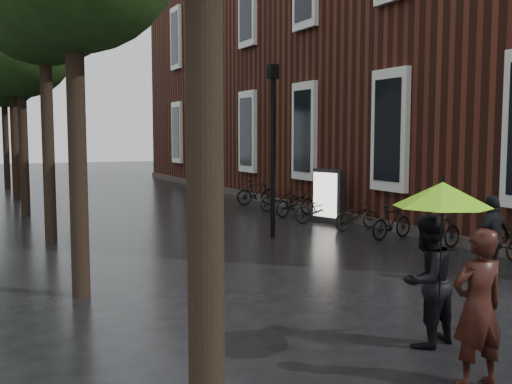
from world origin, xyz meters
TOP-DOWN VIEW (x-y plane):
  - brick_building at (10.47, 19.46)m, footprint 10.20×33.20m
  - street_trees at (-3.99, 15.91)m, footprint 4.33×34.03m
  - person_burgundy at (-0.66, 1.12)m, footprint 0.72×0.53m
  - person_black at (-0.27, 2.41)m, footprint 1.02×0.88m
  - lime_umbrella at (-0.57, 1.84)m, footprint 1.21×1.21m
  - pedestrian_walking at (3.32, 4.61)m, footprint 1.05×0.55m
  - parked_bicycles at (4.63, 12.31)m, footprint 2.14×13.11m
  - ad_lightbox at (4.67, 12.64)m, footprint 0.27×1.17m
  - lamp_post at (1.79, 10.99)m, footprint 0.25×0.25m
  - cycle_sign at (-2.60, 17.81)m, footprint 0.15×0.51m

SIDE VIEW (x-z plane):
  - parked_bicycles at x=4.63m, z-range -0.05..0.97m
  - pedestrian_walking at x=3.32m, z-range 0.00..1.71m
  - ad_lightbox at x=4.67m, z-range 0.01..1.76m
  - person_black at x=-0.27m, z-range 0.00..1.81m
  - person_burgundy at x=-0.66m, z-range 0.00..1.84m
  - cycle_sign at x=-2.60m, z-range 0.46..3.29m
  - lime_umbrella at x=-0.57m, z-range 1.26..3.03m
  - lamp_post at x=1.79m, z-range 0.51..5.29m
  - brick_building at x=10.47m, z-range -0.01..11.99m
  - street_trees at x=-3.99m, z-range 1.88..10.79m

